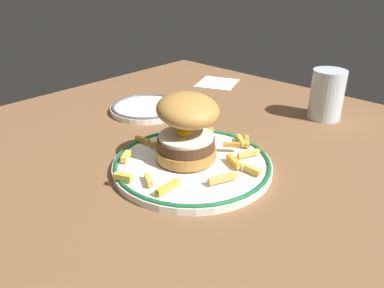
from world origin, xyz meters
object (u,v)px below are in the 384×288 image
dinner_plate (192,164)px  side_plate (147,108)px  napkin (217,83)px  water_glass (326,97)px  burger (187,126)px

dinner_plate → side_plate: size_ratio=1.58×
napkin → water_glass: bearing=-6.6°
burger → water_glass: burger is taller
dinner_plate → napkin: 49.33cm
burger → side_plate: bearing=153.8°
water_glass → burger: bearing=-102.2°
burger → water_glass: 37.04cm
dinner_plate → side_plate: (-25.96, 12.61, -0.00)cm
water_glass → side_plate: size_ratio=0.64×
burger → side_plate: burger is taller
burger → napkin: 48.34cm
dinner_plate → burger: (-1.68, 0.66, 6.24)cm
dinner_plate → napkin: dinner_plate is taller
burger → water_glass: (7.84, 36.13, -2.28)cm
dinner_plate → side_plate: same height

